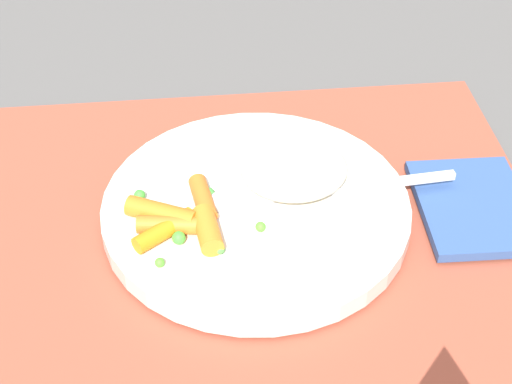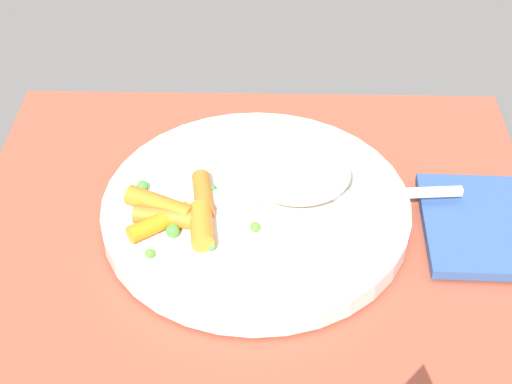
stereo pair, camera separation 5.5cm
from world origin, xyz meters
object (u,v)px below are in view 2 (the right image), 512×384
(plate, at_px, (256,209))
(napkin, at_px, (479,225))
(rice_mound, at_px, (297,172))
(carrot_portion, at_px, (177,213))
(fork, at_px, (306,197))

(plate, xyz_separation_m, napkin, (-0.17, 0.01, -0.00))
(plate, relative_size, rice_mound, 2.84)
(plate, bearing_deg, carrot_portion, 20.60)
(plate, distance_m, rice_mound, 0.04)
(rice_mound, distance_m, fork, 0.02)
(plate, xyz_separation_m, rice_mound, (-0.03, -0.02, 0.02))
(rice_mound, bearing_deg, fork, 116.23)
(carrot_portion, bearing_deg, rice_mound, -156.43)
(fork, bearing_deg, napkin, 174.68)
(plate, distance_m, napkin, 0.17)
(plate, bearing_deg, rice_mound, -151.29)
(plate, height_order, rice_mound, rice_mound)
(napkin, bearing_deg, carrot_portion, 3.14)
(fork, bearing_deg, rice_mound, -63.77)
(carrot_portion, bearing_deg, plate, -159.40)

